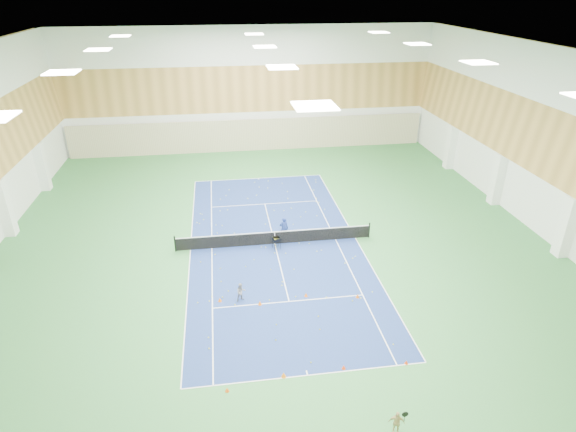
{
  "coord_description": "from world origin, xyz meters",
  "views": [
    {
      "loc": [
        -3.17,
        -27.49,
        15.62
      ],
      "look_at": [
        0.88,
        0.01,
        2.0
      ],
      "focal_mm": 30.0,
      "sensor_mm": 36.0,
      "label": 1
    }
  ],
  "objects_px": {
    "tennis_net": "(275,237)",
    "coach": "(284,228)",
    "child_apron": "(396,422)",
    "child_court": "(241,292)",
    "ball_cart": "(276,243)"
  },
  "relations": [
    {
      "from": "tennis_net",
      "to": "coach",
      "type": "distance_m",
      "value": 0.96
    },
    {
      "from": "child_apron",
      "to": "tennis_net",
      "type": "bearing_deg",
      "value": 116.58
    },
    {
      "from": "child_court",
      "to": "child_apron",
      "type": "relative_size",
      "value": 1.02
    },
    {
      "from": "child_court",
      "to": "ball_cart",
      "type": "relative_size",
      "value": 1.29
    },
    {
      "from": "tennis_net",
      "to": "child_apron",
      "type": "height_order",
      "value": "tennis_net"
    },
    {
      "from": "child_court",
      "to": "ball_cart",
      "type": "bearing_deg",
      "value": 43.59
    },
    {
      "from": "child_court",
      "to": "coach",
      "type": "bearing_deg",
      "value": 43.1
    },
    {
      "from": "child_court",
      "to": "child_apron",
      "type": "distance_m",
      "value": 10.81
    },
    {
      "from": "tennis_net",
      "to": "child_apron",
      "type": "distance_m",
      "value": 15.55
    },
    {
      "from": "tennis_net",
      "to": "child_apron",
      "type": "xyz_separation_m",
      "value": [
        2.8,
        -15.29,
        -0.02
      ]
    },
    {
      "from": "child_apron",
      "to": "ball_cart",
      "type": "distance_m",
      "value": 14.95
    },
    {
      "from": "child_court",
      "to": "ball_cart",
      "type": "height_order",
      "value": "child_court"
    },
    {
      "from": "coach",
      "to": "tennis_net",
      "type": "bearing_deg",
      "value": 42.7
    },
    {
      "from": "coach",
      "to": "child_court",
      "type": "relative_size",
      "value": 1.5
    },
    {
      "from": "child_court",
      "to": "child_apron",
      "type": "height_order",
      "value": "child_court"
    }
  ]
}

